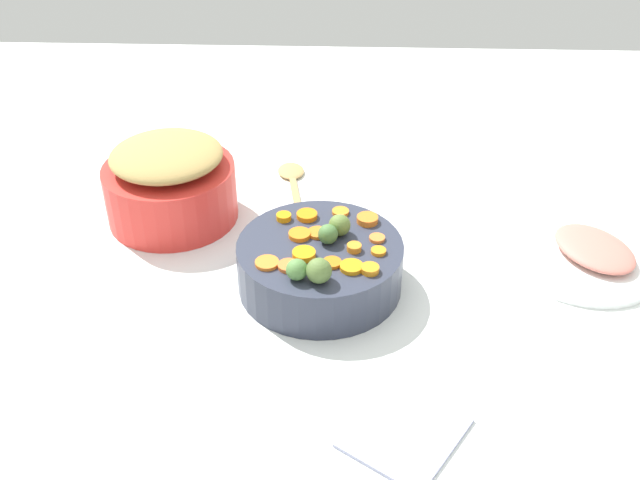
# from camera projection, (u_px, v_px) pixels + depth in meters

# --- Properties ---
(tabletop) EXTENTS (2.40, 2.40, 0.02)m
(tabletop) POSITION_uv_depth(u_px,v_px,m) (328.00, 287.00, 1.30)
(tabletop) COLOR white
(tabletop) RESTS_ON ground
(serving_bowl_carrots) EXTENTS (0.29, 0.29, 0.09)m
(serving_bowl_carrots) POSITION_uv_depth(u_px,v_px,m) (320.00, 266.00, 1.26)
(serving_bowl_carrots) COLOR #2F3445
(serving_bowl_carrots) RESTS_ON tabletop
(metal_pot) EXTENTS (0.26, 0.26, 0.12)m
(metal_pot) POSITION_uv_depth(u_px,v_px,m) (171.00, 192.00, 1.44)
(metal_pot) COLOR red
(metal_pot) RESTS_ON tabletop
(stuffing_mound) EXTENTS (0.22, 0.22, 0.05)m
(stuffing_mound) POSITION_uv_depth(u_px,v_px,m) (166.00, 155.00, 1.39)
(stuffing_mound) COLOR #AA8C4F
(stuffing_mound) RESTS_ON metal_pot
(carrot_slice_0) EXTENTS (0.05, 0.05, 0.01)m
(carrot_slice_0) POSITION_uv_depth(u_px,v_px,m) (307.00, 215.00, 1.30)
(carrot_slice_0) COLOR orange
(carrot_slice_0) RESTS_ON serving_bowl_carrots
(carrot_slice_1) EXTENTS (0.04, 0.04, 0.01)m
(carrot_slice_1) POSITION_uv_depth(u_px,v_px,m) (288.00, 266.00, 1.18)
(carrot_slice_1) COLOR orange
(carrot_slice_1) RESTS_ON serving_bowl_carrots
(carrot_slice_2) EXTENTS (0.04, 0.04, 0.01)m
(carrot_slice_2) POSITION_uv_depth(u_px,v_px,m) (341.00, 212.00, 1.32)
(carrot_slice_2) COLOR orange
(carrot_slice_2) RESTS_ON serving_bowl_carrots
(carrot_slice_3) EXTENTS (0.04, 0.04, 0.01)m
(carrot_slice_3) POSITION_uv_depth(u_px,v_px,m) (332.00, 263.00, 1.19)
(carrot_slice_3) COLOR orange
(carrot_slice_3) RESTS_ON serving_bowl_carrots
(carrot_slice_4) EXTENTS (0.03, 0.03, 0.01)m
(carrot_slice_4) POSITION_uv_depth(u_px,v_px,m) (378.00, 251.00, 1.22)
(carrot_slice_4) COLOR orange
(carrot_slice_4) RESTS_ON serving_bowl_carrots
(carrot_slice_5) EXTENTS (0.04, 0.04, 0.01)m
(carrot_slice_5) POSITION_uv_depth(u_px,v_px,m) (370.00, 269.00, 1.17)
(carrot_slice_5) COLOR orange
(carrot_slice_5) RESTS_ON serving_bowl_carrots
(carrot_slice_6) EXTENTS (0.05, 0.05, 0.01)m
(carrot_slice_6) POSITION_uv_depth(u_px,v_px,m) (267.00, 263.00, 1.19)
(carrot_slice_6) COLOR orange
(carrot_slice_6) RESTS_ON serving_bowl_carrots
(carrot_slice_7) EXTENTS (0.05, 0.05, 0.01)m
(carrot_slice_7) POSITION_uv_depth(u_px,v_px,m) (367.00, 219.00, 1.29)
(carrot_slice_7) COLOR orange
(carrot_slice_7) RESTS_ON serving_bowl_carrots
(carrot_slice_8) EXTENTS (0.05, 0.05, 0.01)m
(carrot_slice_8) POSITION_uv_depth(u_px,v_px,m) (351.00, 267.00, 1.18)
(carrot_slice_8) COLOR orange
(carrot_slice_8) RESTS_ON serving_bowl_carrots
(carrot_slice_9) EXTENTS (0.05, 0.05, 0.01)m
(carrot_slice_9) POSITION_uv_depth(u_px,v_px,m) (300.00, 235.00, 1.25)
(carrot_slice_9) COLOR orange
(carrot_slice_9) RESTS_ON serving_bowl_carrots
(carrot_slice_10) EXTENTS (0.03, 0.03, 0.01)m
(carrot_slice_10) POSITION_uv_depth(u_px,v_px,m) (284.00, 217.00, 1.30)
(carrot_slice_10) COLOR orange
(carrot_slice_10) RESTS_ON serving_bowl_carrots
(carrot_slice_11) EXTENTS (0.03, 0.03, 0.01)m
(carrot_slice_11) POSITION_uv_depth(u_px,v_px,m) (354.00, 248.00, 1.22)
(carrot_slice_11) COLOR orange
(carrot_slice_11) RESTS_ON serving_bowl_carrots
(carrot_slice_12) EXTENTS (0.04, 0.04, 0.01)m
(carrot_slice_12) POSITION_uv_depth(u_px,v_px,m) (377.00, 238.00, 1.25)
(carrot_slice_12) COLOR orange
(carrot_slice_12) RESTS_ON serving_bowl_carrots
(carrot_slice_13) EXTENTS (0.06, 0.06, 0.01)m
(carrot_slice_13) POSITION_uv_depth(u_px,v_px,m) (304.00, 254.00, 1.20)
(carrot_slice_13) COLOR orange
(carrot_slice_13) RESTS_ON serving_bowl_carrots
(carrot_slice_14) EXTENTS (0.04, 0.04, 0.01)m
(carrot_slice_14) POSITION_uv_depth(u_px,v_px,m) (318.00, 233.00, 1.26)
(carrot_slice_14) COLOR orange
(carrot_slice_14) RESTS_ON serving_bowl_carrots
(brussels_sprout_0) EXTENTS (0.04, 0.04, 0.04)m
(brussels_sprout_0) POSITION_uv_depth(u_px,v_px,m) (319.00, 271.00, 1.14)
(brussels_sprout_0) COLOR #546F35
(brussels_sprout_0) RESTS_ON serving_bowl_carrots
(brussels_sprout_1) EXTENTS (0.03, 0.03, 0.03)m
(brussels_sprout_1) POSITION_uv_depth(u_px,v_px,m) (325.00, 236.00, 1.23)
(brussels_sprout_1) COLOR #467038
(brussels_sprout_1) RESTS_ON serving_bowl_carrots
(brussels_sprout_2) EXTENTS (0.04, 0.04, 0.04)m
(brussels_sprout_2) POSITION_uv_depth(u_px,v_px,m) (297.00, 270.00, 1.15)
(brussels_sprout_2) COLOR #507F3E
(brussels_sprout_2) RESTS_ON serving_bowl_carrots
(brussels_sprout_3) EXTENTS (0.04, 0.04, 0.04)m
(brussels_sprout_3) POSITION_uv_depth(u_px,v_px,m) (340.00, 225.00, 1.25)
(brussels_sprout_3) COLOR #5A7433
(brussels_sprout_3) RESTS_ON serving_bowl_carrots
(wooden_spoon) EXTENTS (0.08, 0.27, 0.01)m
(wooden_spoon) POSITION_uv_depth(u_px,v_px,m) (293.00, 180.00, 1.58)
(wooden_spoon) COLOR tan
(wooden_spoon) RESTS_ON tabletop
(ham_plate) EXTENTS (0.27, 0.27, 0.01)m
(ham_plate) POSITION_uv_depth(u_px,v_px,m) (582.00, 260.00, 1.34)
(ham_plate) COLOR white
(ham_plate) RESTS_ON tabletop
(ham_slice_main) EXTENTS (0.18, 0.20, 0.03)m
(ham_slice_main) POSITION_uv_depth(u_px,v_px,m) (595.00, 248.00, 1.34)
(ham_slice_main) COLOR #CD7264
(ham_slice_main) RESTS_ON ham_plate
(dish_towel) EXTENTS (0.20, 0.21, 0.01)m
(dish_towel) POSITION_uv_depth(u_px,v_px,m) (405.00, 433.00, 1.01)
(dish_towel) COLOR #9FA3C2
(dish_towel) RESTS_ON tabletop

